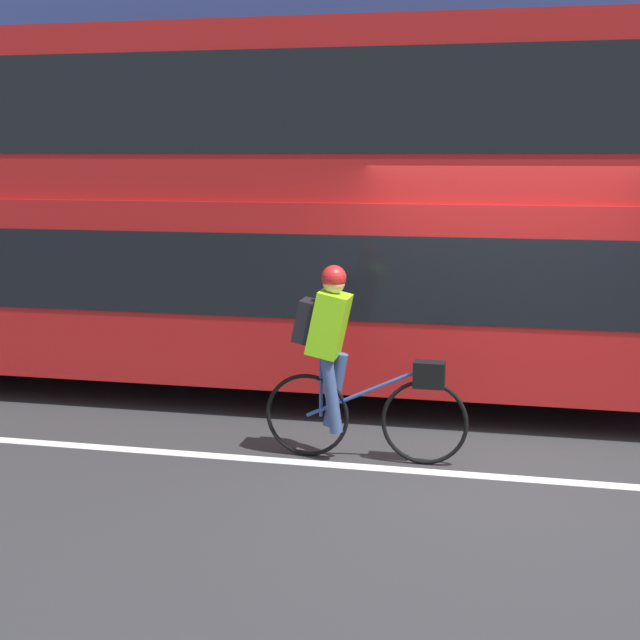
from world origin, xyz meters
TOP-DOWN VIEW (x-y plane):
  - ground_plane at (0.00, 0.00)m, footprint 80.00×80.00m
  - road_center_line at (0.00, -0.17)m, footprint 50.00×0.14m
  - sidewalk_curb at (0.00, 4.59)m, footprint 60.00×1.64m
  - bus at (-2.84, 2.23)m, footprint 10.43×2.58m
  - cyclist_on_bike at (-1.27, 0.02)m, footprint 1.76×0.32m
  - trash_bin at (-5.01, 4.51)m, footprint 0.45×0.45m

SIDE VIEW (x-z plane):
  - ground_plane at x=0.00m, z-range 0.00..0.00m
  - road_center_line at x=0.00m, z-range 0.00..0.01m
  - sidewalk_curb at x=0.00m, z-range 0.00..0.14m
  - trash_bin at x=-5.01m, z-range 0.14..1.15m
  - cyclist_on_bike at x=-1.27m, z-range 0.06..1.75m
  - bus at x=-2.84m, z-range 0.21..4.06m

